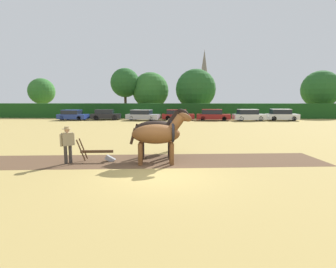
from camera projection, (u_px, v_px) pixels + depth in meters
name	position (u px, v px, depth m)	size (l,w,h in m)	color
ground_plane	(161.00, 174.00, 9.80)	(240.00, 240.00, 0.00)	#A88E4C
plowed_furrow_strip	(84.00, 161.00, 11.78)	(21.66, 2.78, 0.01)	brown
hedgerow	(175.00, 111.00, 40.31)	(75.45, 1.96, 2.23)	#194719
tree_far_left	(42.00, 91.00, 47.05)	(4.64, 4.64, 6.63)	#4C3823
tree_left	(125.00, 83.00, 44.49)	(4.91, 4.91, 8.12)	#423323
tree_center_left	(150.00, 91.00, 45.31)	(6.25, 6.25, 7.51)	#423323
tree_center	(196.00, 89.00, 44.86)	(6.85, 6.85, 8.02)	brown
tree_center_right	(321.00, 89.00, 43.60)	(6.16, 6.16, 7.62)	#4C3823
church_spire	(204.00, 79.00, 70.48)	(2.48, 2.48, 16.09)	gray
draft_horse_lead_left	(159.00, 134.00, 11.16)	(2.72, 1.05, 2.29)	brown
draft_horse_lead_right	(158.00, 129.00, 12.36)	(2.73, 1.03, 2.42)	black
plow	(100.00, 154.00, 11.77)	(1.70, 0.49, 1.13)	#4C331E
farmer_at_plow	(67.00, 142.00, 11.30)	(0.48, 0.47, 1.62)	#38332D
farmer_beside_team	(171.00, 132.00, 13.95)	(0.44, 0.65, 1.76)	#38332D
parked_car_far_left	(73.00, 115.00, 36.01)	(4.08, 2.13, 1.42)	navy
parked_car_left	(106.00, 115.00, 36.65)	(4.20, 2.17, 1.43)	black
parked_car_center_left	(143.00, 115.00, 35.64)	(4.71, 2.63, 1.44)	#A8A8B2
parked_car_center	(178.00, 115.00, 36.04)	(4.44, 1.85, 1.44)	maroon
parked_car_center_right	(213.00, 115.00, 35.51)	(4.65, 2.30, 1.51)	maroon
parked_car_right	(249.00, 115.00, 34.89)	(4.27, 2.06, 1.53)	silver
parked_car_far_right	(281.00, 115.00, 35.24)	(4.17, 2.07, 1.55)	silver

